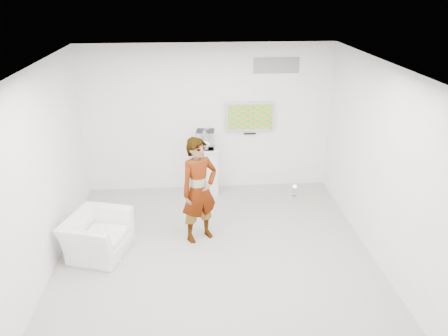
% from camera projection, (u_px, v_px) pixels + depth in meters
% --- Properties ---
extents(room, '(5.01, 5.01, 3.00)m').
position_uv_depth(room, '(215.00, 168.00, 6.50)').
color(room, '#AEA99F').
rests_on(room, ground).
extents(tv, '(1.00, 0.08, 0.60)m').
position_uv_depth(tv, '(250.00, 116.00, 8.78)').
color(tv, silver).
rests_on(tv, room).
extents(logo_decal, '(0.90, 0.02, 0.30)m').
position_uv_depth(logo_decal, '(276.00, 66.00, 8.46)').
color(logo_decal, gray).
rests_on(logo_decal, room).
extents(person, '(0.79, 0.70, 1.81)m').
position_uv_depth(person, '(199.00, 190.00, 7.15)').
color(person, white).
rests_on(person, room).
extents(armchair, '(1.14, 1.22, 0.65)m').
position_uv_depth(armchair, '(97.00, 235.00, 6.96)').
color(armchair, white).
rests_on(armchair, room).
extents(pedestal, '(0.53, 0.53, 1.00)m').
position_uv_depth(pedestal, '(206.00, 171.00, 8.89)').
color(pedestal, silver).
rests_on(pedestal, room).
extents(floor_uplight, '(0.21, 0.21, 0.26)m').
position_uv_depth(floor_uplight, '(294.00, 191.00, 8.84)').
color(floor_uplight, silver).
rests_on(floor_uplight, room).
extents(vitrine, '(0.39, 0.39, 0.35)m').
position_uv_depth(vitrine, '(205.00, 139.00, 8.62)').
color(vitrine, silver).
rests_on(vitrine, pedestal).
extents(console, '(0.10, 0.18, 0.24)m').
position_uv_depth(console, '(205.00, 142.00, 8.64)').
color(console, silver).
rests_on(console, pedestal).
extents(wii_remote, '(0.10, 0.13, 0.03)m').
position_uv_depth(wii_remote, '(207.00, 143.00, 7.10)').
color(wii_remote, silver).
rests_on(wii_remote, person).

